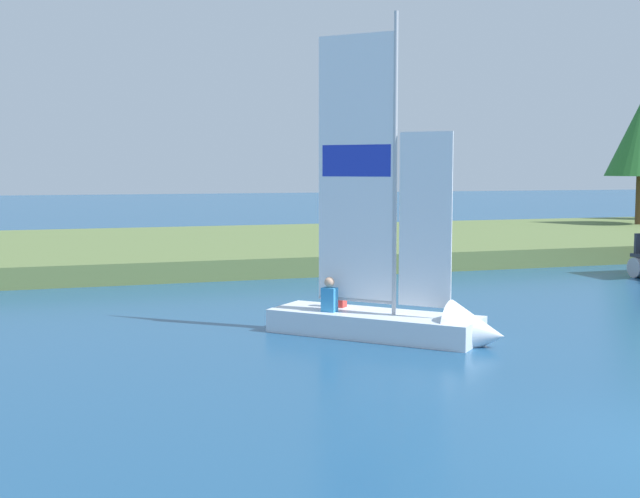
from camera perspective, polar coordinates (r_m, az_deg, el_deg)
The scene contains 2 objects.
shore_bank at distance 31.75m, azimuth -4.97°, elevation 0.18°, with size 80.00×14.35×0.61m, color #5B703D.
sailboat at distance 16.07m, azimuth 5.85°, elevation -4.34°, with size 4.11×4.18×6.50m.
Camera 1 is at (-7.23, -7.22, 3.24)m, focal length 47.17 mm.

